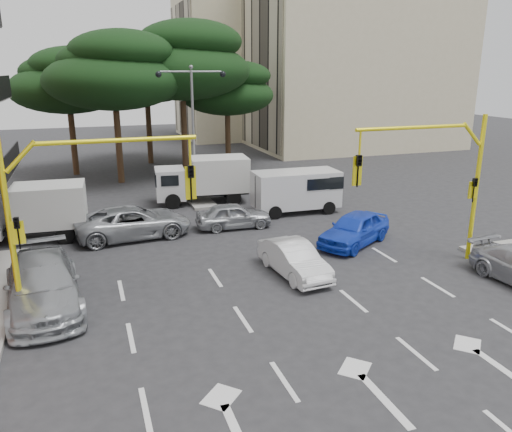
{
  "coord_description": "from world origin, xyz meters",
  "views": [
    {
      "loc": [
        -6.3,
        -13.7,
        7.67
      ],
      "look_at": [
        0.45,
        5.77,
        1.6
      ],
      "focal_mm": 35.0,
      "sensor_mm": 36.0,
      "label": 1
    }
  ],
  "objects_px": {
    "box_truck_b": "(203,180)",
    "signal_mast_left": "(71,199)",
    "car_white_hatch": "(294,259)",
    "car_silver_cross_b": "(234,215)",
    "van_white": "(296,191)",
    "signal_mast_right": "(442,171)",
    "car_silver_wagon": "(43,284)",
    "car_silver_cross_a": "(134,222)",
    "street_lamp_center": "(192,109)",
    "box_truck_a": "(28,213)",
    "car_blue_compact": "(354,229)"
  },
  "relations": [
    {
      "from": "van_white",
      "to": "box_truck_a",
      "type": "relative_size",
      "value": 0.89
    },
    {
      "from": "car_silver_cross_a",
      "to": "signal_mast_right",
      "type": "bearing_deg",
      "value": -128.53
    },
    {
      "from": "car_silver_wagon",
      "to": "box_truck_a",
      "type": "bearing_deg",
      "value": 92.28
    },
    {
      "from": "car_silver_wagon",
      "to": "box_truck_a",
      "type": "relative_size",
      "value": 1.07
    },
    {
      "from": "van_white",
      "to": "box_truck_b",
      "type": "relative_size",
      "value": 0.85
    },
    {
      "from": "car_white_hatch",
      "to": "car_silver_cross_b",
      "type": "relative_size",
      "value": 1.04
    },
    {
      "from": "car_silver_wagon",
      "to": "box_truck_b",
      "type": "bearing_deg",
      "value": 49.7
    },
    {
      "from": "signal_mast_left",
      "to": "car_white_hatch",
      "type": "relative_size",
      "value": 1.54
    },
    {
      "from": "signal_mast_right",
      "to": "car_white_hatch",
      "type": "height_order",
      "value": "signal_mast_right"
    },
    {
      "from": "signal_mast_left",
      "to": "car_blue_compact",
      "type": "distance_m",
      "value": 12.58
    },
    {
      "from": "car_white_hatch",
      "to": "car_silver_wagon",
      "type": "height_order",
      "value": "car_silver_wagon"
    },
    {
      "from": "car_white_hatch",
      "to": "signal_mast_right",
      "type": "bearing_deg",
      "value": -13.26
    },
    {
      "from": "box_truck_a",
      "to": "car_silver_cross_b",
      "type": "bearing_deg",
      "value": -94.44
    },
    {
      "from": "car_silver_cross_b",
      "to": "box_truck_b",
      "type": "distance_m",
      "value": 5.41
    },
    {
      "from": "street_lamp_center",
      "to": "box_truck_a",
      "type": "relative_size",
      "value": 1.47
    },
    {
      "from": "car_blue_compact",
      "to": "van_white",
      "type": "bearing_deg",
      "value": 152.0
    },
    {
      "from": "signal_mast_right",
      "to": "van_white",
      "type": "xyz_separation_m",
      "value": [
        -2.21,
        9.01,
        -2.71
      ]
    },
    {
      "from": "car_white_hatch",
      "to": "car_blue_compact",
      "type": "distance_m",
      "value": 4.64
    },
    {
      "from": "signal_mast_left",
      "to": "box_truck_b",
      "type": "relative_size",
      "value": 1.09
    },
    {
      "from": "car_blue_compact",
      "to": "box_truck_b",
      "type": "height_order",
      "value": "box_truck_b"
    },
    {
      "from": "signal_mast_left",
      "to": "car_silver_cross_b",
      "type": "distance_m",
      "value": 10.82
    },
    {
      "from": "street_lamp_center",
      "to": "car_silver_wagon",
      "type": "bearing_deg",
      "value": -121.61
    },
    {
      "from": "street_lamp_center",
      "to": "box_truck_b",
      "type": "distance_m",
      "value": 4.29
    },
    {
      "from": "signal_mast_right",
      "to": "car_silver_cross_a",
      "type": "distance_m",
      "value": 13.81
    },
    {
      "from": "signal_mast_left",
      "to": "car_blue_compact",
      "type": "bearing_deg",
      "value": 15.04
    },
    {
      "from": "car_silver_wagon",
      "to": "car_blue_compact",
      "type": "bearing_deg",
      "value": 4.19
    },
    {
      "from": "box_truck_b",
      "to": "car_white_hatch",
      "type": "bearing_deg",
      "value": -170.17
    },
    {
      "from": "car_blue_compact",
      "to": "van_white",
      "type": "distance_m",
      "value": 5.88
    },
    {
      "from": "car_silver_wagon",
      "to": "car_silver_cross_a",
      "type": "bearing_deg",
      "value": 55.54
    },
    {
      "from": "signal_mast_left",
      "to": "van_white",
      "type": "height_order",
      "value": "signal_mast_left"
    },
    {
      "from": "car_silver_cross_a",
      "to": "car_silver_cross_b",
      "type": "xyz_separation_m",
      "value": [
        4.88,
        -0.13,
        -0.1
      ]
    },
    {
      "from": "box_truck_a",
      "to": "box_truck_b",
      "type": "height_order",
      "value": "box_truck_b"
    },
    {
      "from": "street_lamp_center",
      "to": "box_truck_b",
      "type": "height_order",
      "value": "street_lamp_center"
    },
    {
      "from": "signal_mast_left",
      "to": "street_lamp_center",
      "type": "bearing_deg",
      "value": 64.09
    },
    {
      "from": "car_silver_cross_a",
      "to": "box_truck_a",
      "type": "distance_m",
      "value": 4.77
    },
    {
      "from": "car_blue_compact",
      "to": "car_white_hatch",
      "type": "bearing_deg",
      "value": -91.0
    },
    {
      "from": "street_lamp_center",
      "to": "car_white_hatch",
      "type": "height_order",
      "value": "street_lamp_center"
    },
    {
      "from": "signal_mast_right",
      "to": "van_white",
      "type": "distance_m",
      "value": 9.66
    },
    {
      "from": "car_silver_cross_a",
      "to": "box_truck_b",
      "type": "distance_m",
      "value": 6.98
    },
    {
      "from": "signal_mast_right",
      "to": "car_silver_cross_b",
      "type": "height_order",
      "value": "signal_mast_right"
    },
    {
      "from": "box_truck_a",
      "to": "box_truck_b",
      "type": "bearing_deg",
      "value": -62.82
    },
    {
      "from": "car_silver_cross_a",
      "to": "box_truck_b",
      "type": "relative_size",
      "value": 0.97
    },
    {
      "from": "car_silver_cross_a",
      "to": "box_truck_a",
      "type": "height_order",
      "value": "box_truck_a"
    },
    {
      "from": "car_white_hatch",
      "to": "car_blue_compact",
      "type": "height_order",
      "value": "car_blue_compact"
    },
    {
      "from": "signal_mast_left",
      "to": "car_silver_cross_a",
      "type": "xyz_separation_m",
      "value": [
        2.41,
        7.45,
        -3.14
      ]
    },
    {
      "from": "van_white",
      "to": "box_truck_a",
      "type": "height_order",
      "value": "box_truck_a"
    },
    {
      "from": "car_silver_cross_a",
      "to": "car_silver_cross_b",
      "type": "distance_m",
      "value": 4.88
    },
    {
      "from": "box_truck_b",
      "to": "signal_mast_left",
      "type": "bearing_deg",
      "value": 157.16
    },
    {
      "from": "signal_mast_right",
      "to": "box_truck_a",
      "type": "xyz_separation_m",
      "value": [
        -15.8,
        8.58,
        -2.58
      ]
    },
    {
      "from": "car_blue_compact",
      "to": "car_silver_wagon",
      "type": "xyz_separation_m",
      "value": [
        -12.96,
        -2.15,
        0.09
      ]
    }
  ]
}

